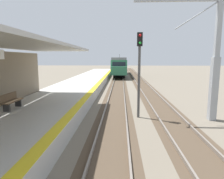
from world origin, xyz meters
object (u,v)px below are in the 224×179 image
object	(u,v)px
approaching_train	(119,65)
catenary_pylon_far_side	(211,60)
platform_bench	(11,101)
rail_signal_post	(139,66)

from	to	relation	value
approaching_train	catenary_pylon_far_side	distance (m)	32.50
approaching_train	platform_bench	size ratio (longest dim) A/B	12.25
rail_signal_post	catenary_pylon_far_side	distance (m)	4.11
catenary_pylon_far_side	platform_bench	distance (m)	11.54
catenary_pylon_far_side	platform_bench	xyz separation A→B (m)	(-11.24, -1.40, -2.23)
rail_signal_post	catenary_pylon_far_side	size ratio (longest dim) A/B	0.69
rail_signal_post	catenary_pylon_far_side	world-z (taller)	catenary_pylon_far_side
approaching_train	rail_signal_post	distance (m)	31.71
approaching_train	platform_bench	xyz separation A→B (m)	(-5.68, -33.39, -0.80)
approaching_train	catenary_pylon_far_side	bearing A→B (deg)	-80.14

